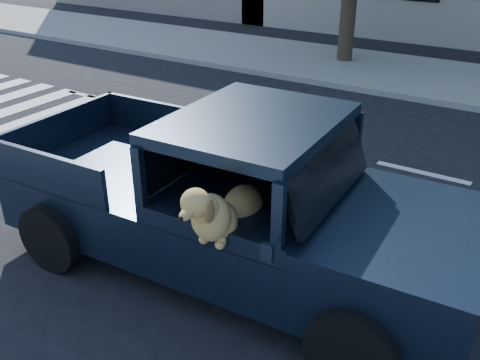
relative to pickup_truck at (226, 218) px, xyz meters
The scene contains 2 objects.
ground 1.68m from the pickup_truck, 24.62° to the left, with size 120.00×120.00×0.00m, color black.
pickup_truck is the anchor object (origin of this frame).
Camera 1 is at (1.75, -5.29, 4.01)m, focal length 40.00 mm.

